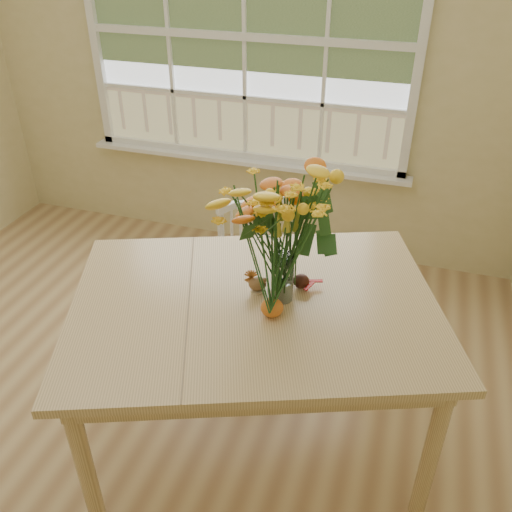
% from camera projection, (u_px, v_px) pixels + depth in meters
% --- Properties ---
extents(floor, '(4.00, 4.50, 0.01)m').
position_uv_depth(floor, '(102.00, 463.00, 2.62)').
color(floor, '#A37B4F').
rests_on(floor, ground).
extents(wall_back, '(4.00, 0.02, 2.70)m').
position_uv_depth(wall_back, '(246.00, 67.00, 3.69)').
color(wall_back, '#D0C285').
rests_on(wall_back, floor).
extents(window, '(2.42, 0.12, 1.74)m').
position_uv_depth(window, '(244.00, 39.00, 3.56)').
color(window, silver).
rests_on(window, wall_back).
extents(dining_table, '(1.86, 1.60, 0.84)m').
position_uv_depth(dining_table, '(255.00, 318.00, 2.37)').
color(dining_table, tan).
rests_on(dining_table, floor).
extents(windsor_chair, '(0.55, 0.55, 0.86)m').
position_uv_depth(windsor_chair, '(255.00, 267.00, 3.18)').
color(windsor_chair, white).
rests_on(windsor_chair, floor).
extents(flower_vase, '(0.45, 0.45, 0.54)m').
position_uv_depth(flower_vase, '(284.00, 234.00, 2.17)').
color(flower_vase, white).
rests_on(flower_vase, dining_table).
extents(pumpkin, '(0.09, 0.09, 0.07)m').
position_uv_depth(pumpkin, '(272.00, 308.00, 2.22)').
color(pumpkin, '#D55119').
rests_on(pumpkin, dining_table).
extents(turkey_figurine, '(0.09, 0.08, 0.10)m').
position_uv_depth(turkey_figurine, '(258.00, 284.00, 2.36)').
color(turkey_figurine, '#CCB78C').
rests_on(turkey_figurine, dining_table).
extents(dark_gourd, '(0.13, 0.12, 0.06)m').
position_uv_depth(dark_gourd, '(301.00, 282.00, 2.38)').
color(dark_gourd, '#38160F').
rests_on(dark_gourd, dining_table).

